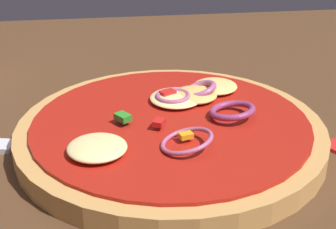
{
  "coord_description": "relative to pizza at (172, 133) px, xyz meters",
  "views": [
    {
      "loc": [
        -0.01,
        -0.39,
        0.25
      ],
      "look_at": [
        0.04,
        0.02,
        0.05
      ],
      "focal_mm": 54.54,
      "sensor_mm": 36.0,
      "label": 1
    }
  ],
  "objects": [
    {
      "name": "pizza",
      "position": [
        0.0,
        0.0,
        0.0
      ],
      "size": [
        0.27,
        0.27,
        0.04
      ],
      "color": "tan",
      "rests_on": "dining_table"
    },
    {
      "name": "dining_table",
      "position": [
        -0.04,
        0.0,
        -0.03
      ],
      "size": [
        1.39,
        0.86,
        0.03
      ],
      "color": "#4C301C",
      "rests_on": "ground"
    }
  ]
}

